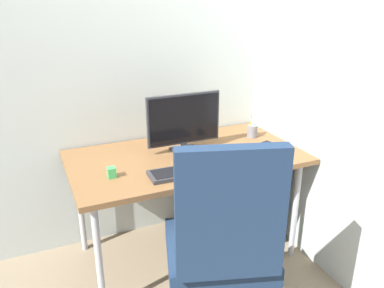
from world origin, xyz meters
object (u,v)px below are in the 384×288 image
(office_chair, at_px, (222,243))
(desk_clamp_accessory, at_px, (112,172))
(monitor, at_px, (184,121))
(filing_cabinet, at_px, (242,194))
(keyboard, at_px, (190,171))
(mouse, at_px, (236,157))
(notebook, at_px, (267,147))
(pen_holder, at_px, (252,131))

(office_chair, relative_size, desk_clamp_accessory, 18.88)
(monitor, bearing_deg, office_chair, -99.82)
(monitor, relative_size, desk_clamp_accessory, 8.17)
(filing_cabinet, height_order, keyboard, keyboard)
(mouse, height_order, notebook, mouse)
(notebook, distance_m, desk_clamp_accessory, 1.03)
(notebook, relative_size, desk_clamp_accessory, 3.02)
(monitor, height_order, keyboard, monitor)
(filing_cabinet, distance_m, mouse, 0.56)
(keyboard, height_order, notebook, keyboard)
(monitor, relative_size, keyboard, 1.01)
(keyboard, bearing_deg, filing_cabinet, 30.38)
(desk_clamp_accessory, bearing_deg, monitor, 21.56)
(filing_cabinet, xyz_separation_m, notebook, (0.05, -0.18, 0.42))
(notebook, bearing_deg, office_chair, -154.02)
(monitor, distance_m, mouse, 0.39)
(keyboard, relative_size, notebook, 2.67)
(mouse, xyz_separation_m, desk_clamp_accessory, (-0.74, 0.06, 0.01))
(monitor, bearing_deg, filing_cabinet, 0.17)
(pen_holder, relative_size, desk_clamp_accessory, 2.78)
(monitor, xyz_separation_m, pen_holder, (0.54, 0.04, -0.15))
(keyboard, bearing_deg, pen_holder, 29.86)
(filing_cabinet, bearing_deg, pen_holder, 26.15)
(keyboard, distance_m, mouse, 0.33)
(office_chair, height_order, pen_holder, office_chair)
(office_chair, distance_m, monitor, 0.88)
(filing_cabinet, distance_m, keyboard, 0.77)
(office_chair, relative_size, filing_cabinet, 1.81)
(office_chair, bearing_deg, pen_holder, 50.98)
(filing_cabinet, height_order, mouse, mouse)
(filing_cabinet, bearing_deg, desk_clamp_accessory, -168.08)
(notebook, bearing_deg, pen_holder, 65.90)
(monitor, bearing_deg, keyboard, -106.90)
(pen_holder, relative_size, notebook, 0.92)
(monitor, bearing_deg, notebook, -19.50)
(monitor, distance_m, desk_clamp_accessory, 0.58)
(monitor, distance_m, notebook, 0.57)
(keyboard, distance_m, pen_holder, 0.73)
(filing_cabinet, xyz_separation_m, desk_clamp_accessory, (-0.97, -0.21, 0.45))
(office_chair, xyz_separation_m, pen_holder, (0.67, 0.83, 0.20))
(keyboard, relative_size, desk_clamp_accessory, 8.07)
(desk_clamp_accessory, bearing_deg, pen_holder, 13.09)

